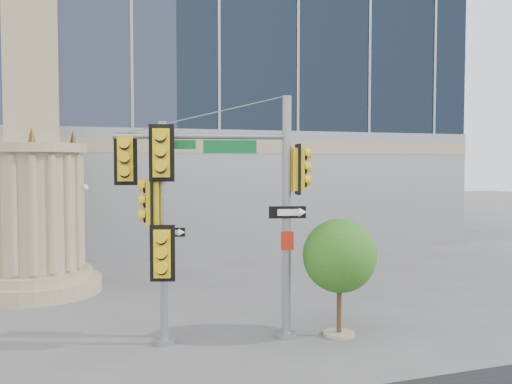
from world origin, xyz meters
name	(u,v)px	position (x,y,z in m)	size (l,w,h in m)	color
ground	(305,357)	(0.00, 0.00, 0.00)	(120.00, 120.00, 0.00)	#545456
monument	(33,131)	(-6.00, 9.00, 5.52)	(4.40, 4.40, 16.60)	tan
main_signal_pole	(243,189)	(-0.91, 1.77, 3.80)	(4.67, 1.56, 6.13)	slate
secondary_signal_pole	(160,215)	(-2.97, 1.90, 3.21)	(0.94, 0.87, 5.46)	slate
street_tree	(340,259)	(1.54, 1.19, 1.99)	(1.94, 1.90, 3.03)	tan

